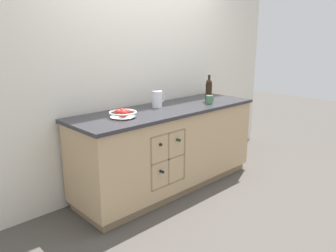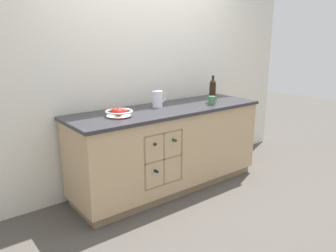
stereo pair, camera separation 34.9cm
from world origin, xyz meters
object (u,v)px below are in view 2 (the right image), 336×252
(fruit_bowl, at_px, (119,112))
(standing_wine_bottle, at_px, (213,90))
(white_pitcher, at_px, (158,99))
(ceramic_mug, at_px, (212,100))

(fruit_bowl, xyz_separation_m, standing_wine_bottle, (1.25, -0.02, 0.10))
(fruit_bowl, height_order, standing_wine_bottle, standing_wine_bottle)
(fruit_bowl, distance_m, white_pitcher, 0.57)
(white_pitcher, height_order, ceramic_mug, white_pitcher)
(fruit_bowl, bearing_deg, white_pitcher, 13.14)
(ceramic_mug, xyz_separation_m, standing_wine_bottle, (0.13, 0.12, 0.09))
(ceramic_mug, bearing_deg, white_pitcher, 154.68)
(white_pitcher, distance_m, standing_wine_bottle, 0.71)
(fruit_bowl, relative_size, standing_wine_bottle, 0.85)
(fruit_bowl, bearing_deg, standing_wine_bottle, -0.92)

